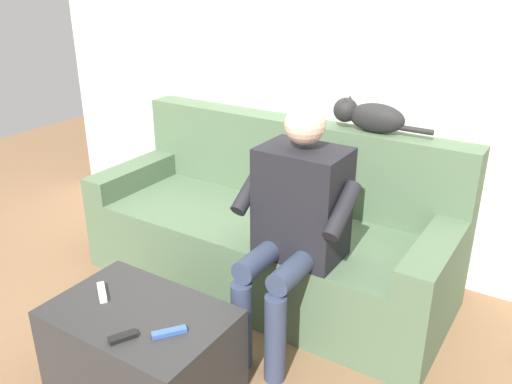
{
  "coord_description": "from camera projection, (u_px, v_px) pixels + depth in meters",
  "views": [
    {
      "loc": [
        -1.43,
        2.25,
        1.75
      ],
      "look_at": [
        0.0,
        0.02,
        0.63
      ],
      "focal_mm": 37.47,
      "sensor_mm": 36.0,
      "label": 1
    }
  ],
  "objects": [
    {
      "name": "coffee_table",
      "position": [
        142.0,
        351.0,
        2.33
      ],
      "size": [
        0.77,
        0.51,
        0.41
      ],
      "color": "#2D2D2D",
      "rests_on": "ground"
    },
    {
      "name": "remote_blue",
      "position": [
        169.0,
        332.0,
        2.11
      ],
      "size": [
        0.11,
        0.13,
        0.02
      ],
      "primitive_type": "cube",
      "rotation": [
        0.0,
        0.0,
        0.93
      ],
      "color": "#3860B7",
      "rests_on": "coffee_table"
    },
    {
      "name": "back_wall",
      "position": [
        321.0,
        51.0,
        3.18
      ],
      "size": [
        4.35,
        0.06,
        2.57
      ],
      "primitive_type": "cube",
      "color": "silver",
      "rests_on": "ground"
    },
    {
      "name": "cat_on_backrest",
      "position": [
        368.0,
        116.0,
        2.85
      ],
      "size": [
        0.55,
        0.13,
        0.17
      ],
      "color": "black",
      "rests_on": "couch"
    },
    {
      "name": "person_solo_seated",
      "position": [
        296.0,
        215.0,
        2.5
      ],
      "size": [
        0.56,
        0.58,
        1.2
      ],
      "color": "black",
      "rests_on": "ground"
    },
    {
      "name": "remote_white",
      "position": [
        102.0,
        292.0,
        2.36
      ],
      "size": [
        0.13,
        0.11,
        0.02
      ],
      "primitive_type": "cube",
      "rotation": [
        0.0,
        0.0,
        5.64
      ],
      "color": "white",
      "rests_on": "coffee_table"
    },
    {
      "name": "ground_plane",
      "position": [
        193.0,
        346.0,
        2.67
      ],
      "size": [
        8.0,
        8.0,
        0.0
      ],
      "primitive_type": "plane",
      "color": "#846042"
    },
    {
      "name": "remote_black",
      "position": [
        123.0,
        337.0,
        2.08
      ],
      "size": [
        0.09,
        0.12,
        0.02
      ],
      "primitive_type": "cube",
      "rotation": [
        0.0,
        0.0,
        1.1
      ],
      "color": "black",
      "rests_on": "coffee_table"
    },
    {
      "name": "couch",
      "position": [
        271.0,
        232.0,
        3.13
      ],
      "size": [
        2.09,
        0.83,
        0.93
      ],
      "color": "#516B4C",
      "rests_on": "ground"
    }
  ]
}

